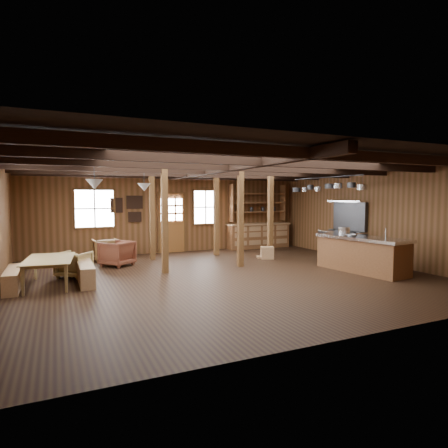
{
  "coord_description": "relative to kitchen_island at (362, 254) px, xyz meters",
  "views": [
    {
      "loc": [
        -3.78,
        -8.44,
        1.99
      ],
      "look_at": [
        0.51,
        1.04,
        1.23
      ],
      "focal_mm": 30.0,
      "sensor_mm": 36.0,
      "label": 1
    }
  ],
  "objects": [
    {
      "name": "ceiling_joists",
      "position": [
        -3.6,
        1.16,
        2.2
      ],
      "size": [
        9.8,
        8.82,
        0.18
      ],
      "color": "black",
      "rests_on": "ceiling"
    },
    {
      "name": "step_stool",
      "position": [
        -1.23,
        2.79,
        -0.28
      ],
      "size": [
        0.53,
        0.45,
        0.39
      ],
      "primitive_type": "cube",
      "rotation": [
        0.0,
        0.0,
        -0.36
      ],
      "color": "#986945",
      "rests_on": "floor"
    },
    {
      "name": "armchair_c",
      "position": [
        -6.99,
        2.44,
        -0.16
      ],
      "size": [
        0.96,
        0.97,
        0.64
      ],
      "primitive_type": "imported",
      "rotation": [
        0.0,
        0.0,
        2.51
      ],
      "color": "olive",
      "rests_on": "floor"
    },
    {
      "name": "window_back_right",
      "position": [
        -2.3,
        5.45,
        1.12
      ],
      "size": [
        1.02,
        0.06,
        1.32
      ],
      "color": "white",
      "rests_on": "wall_back"
    },
    {
      "name": "pot_rack",
      "position": [
        -0.2,
        1.22,
        1.8
      ],
      "size": [
        0.43,
        3.0,
        0.43
      ],
      "color": "#2D2D2F",
      "rests_on": "ceiling"
    },
    {
      "name": "timber_posts",
      "position": [
        -3.08,
        3.07,
        0.92
      ],
      "size": [
        3.95,
        2.35,
        2.8
      ],
      "color": "#462D14",
      "rests_on": "floor"
    },
    {
      "name": "bench_aisle",
      "position": [
        -6.79,
        1.66,
        -0.25
      ],
      "size": [
        0.31,
        1.67,
        0.46
      ],
      "primitive_type": "cube",
      "color": "#986945",
      "rests_on": "floor"
    },
    {
      "name": "kitchen_island",
      "position": [
        0.0,
        0.0,
        0.0
      ],
      "size": [
        1.19,
        2.59,
        1.2
      ],
      "rotation": [
        0.0,
        0.0,
        0.13
      ],
      "color": "brown",
      "rests_on": "floor"
    },
    {
      "name": "room",
      "position": [
        -3.6,
        0.99,
        0.92
      ],
      "size": [
        10.04,
        9.04,
        2.84
      ],
      "color": "black",
      "rests_on": "ground"
    },
    {
      "name": "armchair_a",
      "position": [
        -5.8,
        3.52,
        -0.12
      ],
      "size": [
        1.1,
        1.11,
        0.72
      ],
      "primitive_type": "imported",
      "rotation": [
        0.0,
        0.0,
        3.83
      ],
      "color": "brown",
      "rests_on": "floor"
    },
    {
      "name": "dining_table",
      "position": [
        -7.5,
        1.66,
        -0.17
      ],
      "size": [
        1.16,
        1.85,
        0.62
      ],
      "primitive_type": "imported",
      "rotation": [
        0.0,
        0.0,
        1.47
      ],
      "color": "olive",
      "rests_on": "floor"
    },
    {
      "name": "pendant_lamps",
      "position": [
        -5.85,
        1.99,
        1.77
      ],
      "size": [
        1.86,
        2.36,
        0.66
      ],
      "color": "#2D2D2F",
      "rests_on": "ceiling"
    },
    {
      "name": "notice_boards",
      "position": [
        -5.1,
        5.44,
        1.16
      ],
      "size": [
        1.08,
        0.03,
        0.9
      ],
      "color": "silver",
      "rests_on": "wall_back"
    },
    {
      "name": "bench_wall",
      "position": [
        -8.25,
        1.66,
        -0.26
      ],
      "size": [
        0.3,
        1.57,
        0.43
      ],
      "primitive_type": "cube",
      "color": "#986945",
      "rests_on": "floor"
    },
    {
      "name": "back_counter",
      "position": [
        -0.2,
        5.19,
        0.12
      ],
      "size": [
        2.55,
        0.6,
        2.45
      ],
      "color": "brown",
      "rests_on": "floor"
    },
    {
      "name": "window_back_left",
      "position": [
        -6.2,
        5.45,
        1.12
      ],
      "size": [
        1.32,
        0.06,
        1.32
      ],
      "color": "white",
      "rests_on": "wall_back"
    },
    {
      "name": "commercial_range",
      "position": [
        1.05,
        1.88,
        0.13
      ],
      "size": [
        0.79,
        1.51,
        1.87
      ],
      "color": "#2D2D2F",
      "rests_on": "floor"
    },
    {
      "name": "armchair_b",
      "position": [
        -5.99,
        4.66,
        -0.14
      ],
      "size": [
        0.77,
        0.79,
        0.68
      ],
      "primitive_type": "imported",
      "rotation": [
        0.0,
        0.0,
        3.2
      ],
      "color": "brown",
      "rests_on": "floor"
    },
    {
      "name": "back_door",
      "position": [
        -3.6,
        5.44,
        0.4
      ],
      "size": [
        1.02,
        0.08,
        2.15
      ],
      "color": "brown",
      "rests_on": "floor"
    },
    {
      "name": "bowl",
      "position": [
        -0.3,
        0.07,
        0.5
      ],
      "size": [
        0.28,
        0.28,
        0.07
      ],
      "primitive_type": "imported",
      "rotation": [
        0.0,
        0.0,
        0.03
      ],
      "color": "silver",
      "rests_on": "kitchen_island"
    },
    {
      "name": "counter_pot",
      "position": [
        0.1,
        0.78,
        0.56
      ],
      "size": [
        0.32,
        0.32,
        0.19
      ],
      "primitive_type": "cylinder",
      "color": "silver",
      "rests_on": "kitchen_island"
    }
  ]
}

